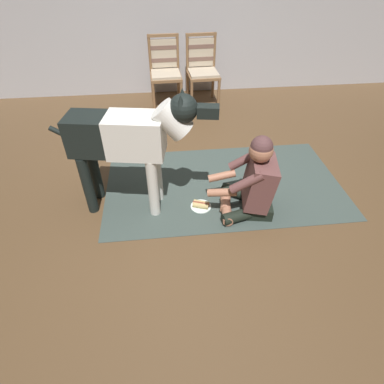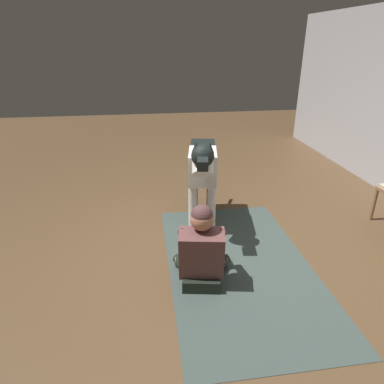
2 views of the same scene
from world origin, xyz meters
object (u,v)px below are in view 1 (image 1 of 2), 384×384
at_px(dining_chair_right_of_pair, 202,66).
at_px(large_dog, 129,139).
at_px(hot_dog_on_plate, 201,205).
at_px(person_sitting_on_floor, 253,183).
at_px(dining_chair_left_of_pair, 165,68).

bearing_deg(dining_chair_right_of_pair, large_dog, -111.41).
relative_size(dining_chair_right_of_pair, large_dog, 0.68).
bearing_deg(hot_dog_on_plate, person_sitting_on_floor, -10.00).
relative_size(person_sitting_on_floor, hot_dog_on_plate, 3.96).
distance_m(large_dog, hot_dog_on_plate, 0.96).
height_order(person_sitting_on_floor, large_dog, large_dog).
xyz_separation_m(person_sitting_on_floor, hot_dog_on_plate, (-0.47, 0.08, -0.30)).
height_order(dining_chair_left_of_pair, person_sitting_on_floor, dining_chair_left_of_pair).
height_order(dining_chair_right_of_pair, hot_dog_on_plate, dining_chair_right_of_pair).
distance_m(dining_chair_left_of_pair, large_dog, 2.49).
bearing_deg(dining_chair_left_of_pair, hot_dog_on_plate, -85.14).
xyz_separation_m(person_sitting_on_floor, large_dog, (-1.08, 0.19, 0.42)).
relative_size(large_dog, hot_dog_on_plate, 7.00).
bearing_deg(person_sitting_on_floor, hot_dog_on_plate, 170.00).
distance_m(dining_chair_left_of_pair, hot_dog_on_plate, 2.62).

